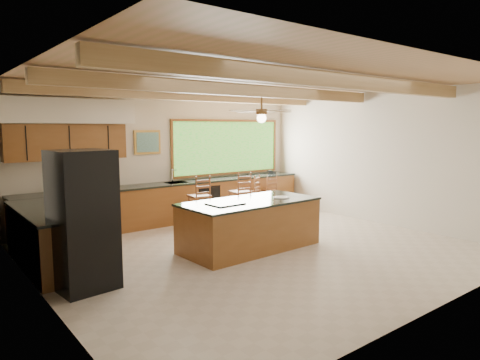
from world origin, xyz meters
TOP-DOWN VIEW (x-y plane):
  - ground at (0.00, 0.00)m, footprint 7.20×7.20m
  - room_shell at (-0.17, 0.65)m, footprint 7.27×6.54m
  - counter_run at (-0.82, 2.52)m, footprint 7.12×3.10m
  - island at (-0.06, 0.16)m, footprint 2.57×1.27m
  - refrigerator at (-3.05, 0.06)m, footprint 0.81×0.79m
  - bar_stool_a at (0.10, 2.03)m, footprint 0.45×0.45m
  - bar_stool_b at (1.14, 1.91)m, footprint 0.46×0.46m
  - bar_stool_c at (1.86, 2.40)m, footprint 0.48×0.49m
  - bar_stool_d at (2.47, 2.40)m, footprint 0.41×0.41m

SIDE VIEW (x-z plane):
  - ground at x=0.00m, z-range 0.00..0.00m
  - island at x=-0.06m, z-range -0.01..0.89m
  - counter_run at x=-0.82m, z-range -0.15..1.08m
  - bar_stool_d at x=2.47m, z-range 0.09..1.03m
  - bar_stool_c at x=1.86m, z-range 0.09..1.11m
  - bar_stool_a at x=0.10m, z-range 0.11..1.26m
  - bar_stool_b at x=1.14m, z-range 0.11..1.28m
  - refrigerator at x=-3.05m, z-range 0.00..1.90m
  - room_shell at x=-0.17m, z-range 0.70..3.72m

